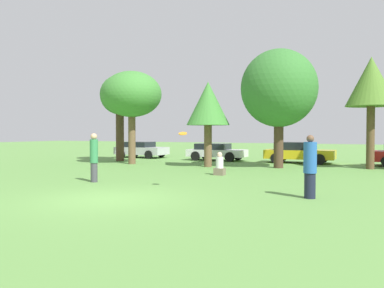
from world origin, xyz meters
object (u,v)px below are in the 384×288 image
object	(u,v)px
parked_car_silver	(141,149)
parked_car_white	(216,151)
person_thrower	(94,157)
tree_1	(132,95)
tree_0	(120,97)
tree_3	(279,89)
tree_2	(208,105)
tree_4	(371,83)
frisbee	(183,134)
person_catcher	(310,167)
parked_car_yellow	(298,152)
bystander_sitting	(220,166)

from	to	relation	value
parked_car_silver	parked_car_white	size ratio (longest dim) A/B	0.97
person_thrower	tree_1	size ratio (longest dim) A/B	0.34
tree_0	tree_3	xyz separation A→B (m)	(10.86, -0.57, -0.02)
tree_2	parked_car_silver	world-z (taller)	tree_2
tree_3	parked_car_silver	distance (m)	12.81
tree_0	tree_2	xyz separation A→B (m)	(7.13, -1.57, -0.83)
tree_2	tree_4	xyz separation A→B (m)	(8.22, 2.41, 1.02)
frisbee	person_thrower	bearing A→B (deg)	176.31
parked_car_silver	person_thrower	bearing A→B (deg)	-65.05
parked_car_white	person_thrower	bearing A→B (deg)	-89.88
parked_car_silver	tree_2	bearing A→B (deg)	-34.75
parked_car_silver	person_catcher	bearing A→B (deg)	-44.09
tree_3	parked_car_white	xyz separation A→B (m)	(-5.26, 3.87, -3.66)
frisbee	tree_3	world-z (taller)	tree_3
tree_4	parked_car_yellow	distance (m)	6.25
person_catcher	tree_4	bearing A→B (deg)	-94.60
tree_1	parked_car_silver	xyz separation A→B (m)	(-2.86, 5.37, -3.56)
tree_2	person_catcher	bearing A→B (deg)	-50.82
person_catcher	parked_car_yellow	bearing A→B (deg)	-75.75
bystander_sitting	tree_1	bearing A→B (deg)	153.43
frisbee	parked_car_white	world-z (taller)	frisbee
person_thrower	tree_0	xyz separation A→B (m)	(-5.91, 9.82, 3.32)
parked_car_silver	tree_1	bearing A→B (deg)	-63.21
person_thrower	tree_2	xyz separation A→B (m)	(1.22, 8.24, 2.49)
tree_2	parked_car_yellow	xyz separation A→B (m)	(4.02, 5.03, -2.79)
person_thrower	tree_0	size ratio (longest dim) A/B	0.33
tree_1	bystander_sitting	bearing A→B (deg)	-26.57
frisbee	tree_1	world-z (taller)	tree_1
tree_4	parked_car_silver	bearing A→B (deg)	170.21
person_catcher	tree_4	size ratio (longest dim) A/B	0.32
tree_0	tree_2	world-z (taller)	tree_0
parked_car_white	parked_car_yellow	size ratio (longest dim) A/B	0.94
tree_4	parked_car_yellow	xyz separation A→B (m)	(-4.21, 2.61, -3.81)
person_thrower	bystander_sitting	size ratio (longest dim) A/B	1.82
person_thrower	parked_car_yellow	bearing A→B (deg)	70.47
tree_2	tree_3	bearing A→B (deg)	15.13
tree_3	person_catcher	bearing A→B (deg)	-71.31
frisbee	tree_4	bearing A→B (deg)	63.44
person_thrower	parked_car_silver	world-z (taller)	person_thrower
parked_car_silver	parked_car_white	world-z (taller)	parked_car_silver
parked_car_yellow	person_thrower	bearing A→B (deg)	-112.78
person_catcher	parked_car_silver	bearing A→B (deg)	-40.84
tree_2	tree_1	bearing A→B (deg)	-177.85
bystander_sitting	tree_1	world-z (taller)	tree_1
parked_car_silver	tree_4	bearing A→B (deg)	-11.02
tree_2	parked_car_silver	distance (m)	9.80
person_thrower	parked_car_white	size ratio (longest dim) A/B	0.48
tree_4	tree_0	bearing A→B (deg)	-176.87
bystander_sitting	tree_4	world-z (taller)	tree_4
tree_4	parked_car_white	distance (m)	10.78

